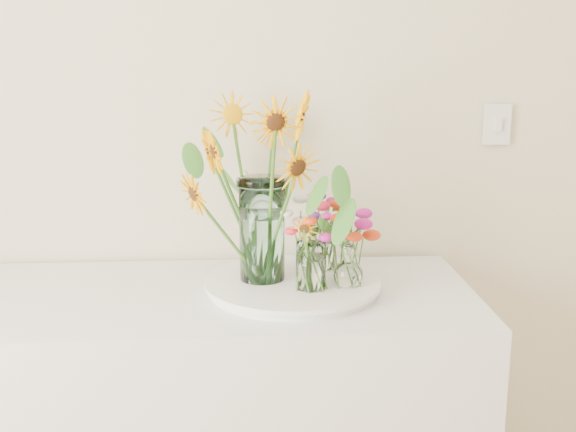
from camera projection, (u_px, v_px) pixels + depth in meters
The scene contains 9 objects.
tray at pixel (293, 287), 1.89m from camera, with size 0.44×0.44×0.03m, color white.
mason_jar at pixel (262, 230), 1.86m from camera, with size 0.12×0.12×0.28m, color #AAE1D3.
sunflower_bouquet at pixel (262, 185), 1.84m from camera, with size 0.72×0.72×0.51m, color #FFAE05, non-canonical shape.
small_vase_a at pixel (311, 265), 1.81m from camera, with size 0.08×0.08×0.13m, color white.
wildflower_posy_a at pixel (311, 248), 1.80m from camera, with size 0.19×0.19×0.22m, color red, non-canonical shape.
small_vase_b at pixel (348, 265), 1.84m from camera, with size 0.08×0.08×0.11m, color white, non-canonical shape.
wildflower_posy_b at pixel (348, 248), 1.83m from camera, with size 0.19×0.19×0.20m, color red, non-canonical shape.
small_vase_c at pixel (322, 247), 1.98m from camera, with size 0.07×0.07×0.13m, color white.
wildflower_posy_c at pixel (323, 231), 1.97m from camera, with size 0.19×0.19×0.22m, color red, non-canonical shape.
Camera 1 is at (-0.38, 0.15, 1.53)m, focal length 45.00 mm.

